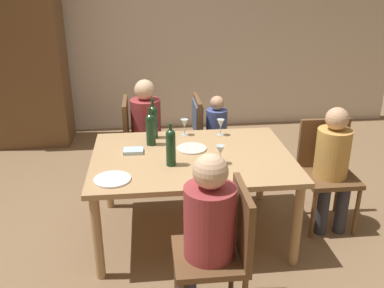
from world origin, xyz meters
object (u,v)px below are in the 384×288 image
object	(u,v)px
wine_bottle_tall_green	(151,128)
wine_bottle_short_olive	(171,146)
wine_bottle_dark_red	(153,121)
dinner_plate_host	(112,179)
chair_right_end	(326,165)
dinner_plate_guest_left	(192,148)
armoire_cabinet	(18,59)
chair_far_right	(205,128)
person_man_bearded	(149,125)
wine_glass_near_left	(184,124)
wine_glass_near_right	(221,124)
handbag	(247,169)
wine_glass_centre	(220,151)
chair_far_left	(138,137)
person_woman_host	(205,229)
dining_table	(192,164)
person_man_guest	(333,160)
chair_near	(223,245)
person_child_small	(219,131)

from	to	relation	value
wine_bottle_tall_green	wine_bottle_short_olive	distance (m)	0.45
wine_bottle_dark_red	dinner_plate_host	world-z (taller)	wine_bottle_dark_red
chair_right_end	dinner_plate_guest_left	distance (m)	1.19
dinner_plate_host	armoire_cabinet	bearing A→B (deg)	115.59
chair_far_right	person_man_bearded	distance (m)	0.57
wine_glass_near_left	wine_glass_near_right	distance (m)	0.32
armoire_cabinet	dinner_plate_guest_left	bearing A→B (deg)	-48.99
wine_bottle_tall_green	handbag	xyz separation A→B (m)	(1.03, 0.69, -0.76)
wine_bottle_tall_green	wine_glass_centre	xyz separation A→B (m)	(0.52, -0.45, -0.04)
chair_far_right	wine_glass_near_right	size ratio (longest dim) A/B	6.17
chair_far_left	wine_glass_near_right	bearing A→B (deg)	54.77
person_woman_host	handbag	size ratio (longest dim) A/B	4.10
person_man_bearded	wine_bottle_dark_red	xyz separation A→B (m)	(0.04, -0.53, 0.23)
person_woman_host	armoire_cabinet	bearing A→B (deg)	29.70
dining_table	person_man_guest	size ratio (longest dim) A/B	1.48
person_woman_host	dinner_plate_guest_left	bearing A→B (deg)	-1.97
chair_near	handbag	world-z (taller)	chair_near
armoire_cabinet	chair_far_left	xyz separation A→B (m)	(1.45, -1.37, -0.56)
chair_right_end	chair_far_right	distance (m)	1.29
person_man_bearded	person_child_small	world-z (taller)	person_man_bearded
wine_glass_centre	handbag	world-z (taller)	wine_glass_centre
chair_near	chair_far_left	world-z (taller)	same
wine_bottle_tall_green	dinner_plate_host	bearing A→B (deg)	-114.32
person_man_bearded	wine_glass_near_left	bearing A→B (deg)	32.86
wine_bottle_dark_red	handbag	distance (m)	1.37
dining_table	handbag	xyz separation A→B (m)	(0.71, 0.96, -0.54)
wine_glass_near_left	handbag	xyz separation A→B (m)	(0.73, 0.49, -0.72)
dining_table	person_child_small	bearing A→B (deg)	68.15
armoire_cabinet	handbag	bearing A→B (deg)	-27.68
wine_glass_near_right	dinner_plate_host	size ratio (longest dim) A/B	0.56
wine_bottle_short_olive	dinner_plate_guest_left	bearing A→B (deg)	56.96
armoire_cabinet	person_man_guest	world-z (taller)	armoire_cabinet
chair_far_right	wine_glass_near_left	xyz separation A→B (m)	(-0.25, -0.49, 0.23)
wine_glass_near_left	dinner_plate_host	world-z (taller)	wine_glass_near_left
person_man_bearded	wine_glass_near_left	xyz separation A→B (m)	(0.32, -0.49, 0.18)
wine_bottle_dark_red	wine_glass_centre	world-z (taller)	wine_bottle_dark_red
chair_far_left	wine_bottle_tall_green	distance (m)	0.78
wine_glass_centre	dinner_plate_host	distance (m)	0.84
chair_far_right	dinner_plate_guest_left	world-z (taller)	chair_far_right
chair_far_right	wine_glass_near_left	size ratio (longest dim) A/B	6.17
chair_far_right	person_woman_host	bearing A→B (deg)	-7.80
armoire_cabinet	dinner_plate_guest_left	world-z (taller)	armoire_cabinet
wine_glass_centre	dinner_plate_host	bearing A→B (deg)	-166.52
chair_near	wine_glass_near_right	size ratio (longest dim) A/B	6.17
person_man_guest	handbag	distance (m)	1.21
wine_bottle_short_olive	handbag	bearing A→B (deg)	51.58
dinner_plate_host	wine_glass_near_right	bearing A→B (deg)	41.12
chair_right_end	wine_glass_near_left	size ratio (longest dim) A/B	6.17
chair_right_end	dinner_plate_host	bearing A→B (deg)	14.30
chair_far_left	person_man_guest	xyz separation A→B (m)	(1.63, -0.98, 0.10)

